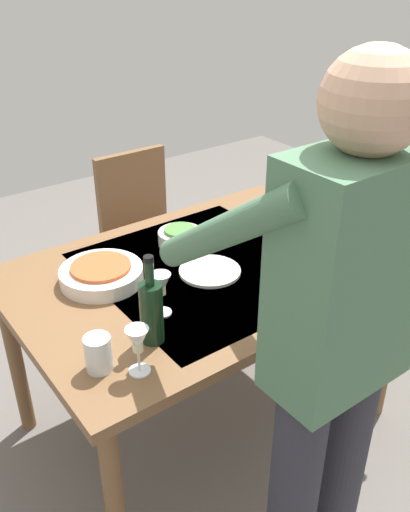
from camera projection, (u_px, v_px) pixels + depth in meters
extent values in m
plane|color=#66605B|center=(205.00, 418.00, 2.48)|extent=(6.00, 6.00, 0.00)
cube|color=brown|center=(205.00, 272.00, 2.10)|extent=(1.44, 0.99, 0.04)
cube|color=#B2B7C1|center=(205.00, 268.00, 2.10)|extent=(0.79, 0.84, 0.00)
cylinder|color=brown|center=(256.00, 264.00, 2.93)|extent=(0.06, 0.06, 0.74)
cylinder|color=brown|center=(15.00, 360.00, 2.26)|extent=(0.06, 0.06, 0.74)
cylinder|color=brown|center=(388.00, 346.00, 2.33)|extent=(0.06, 0.06, 0.74)
cylinder|color=brown|center=(116.00, 508.00, 1.66)|extent=(0.06, 0.06, 0.74)
cube|color=#523019|center=(152.00, 246.00, 2.94)|extent=(0.40, 0.40, 0.04)
cube|color=brown|center=(132.00, 193.00, 2.94)|extent=(0.40, 0.04, 0.45)
cylinder|color=brown|center=(163.00, 261.00, 3.25)|extent=(0.04, 0.04, 0.43)
cylinder|color=brown|center=(112.00, 279.00, 3.08)|extent=(0.04, 0.04, 0.43)
cylinder|color=brown|center=(197.00, 286.00, 3.02)|extent=(0.04, 0.04, 0.43)
cylinder|color=brown|center=(143.00, 307.00, 2.84)|extent=(0.04, 0.04, 0.43)
cylinder|color=#2D2D38|center=(292.00, 508.00, 1.58)|extent=(0.14, 0.14, 0.88)
cylinder|color=#2D2D38|center=(339.00, 474.00, 1.69)|extent=(0.14, 0.14, 0.88)
cube|color=#4C7556|center=(348.00, 277.00, 1.27)|extent=(0.36, 0.20, 0.60)
sphere|color=tan|center=(374.00, 102.00, 1.08)|extent=(0.22, 0.22, 0.22)
cylinder|color=#4C7556|center=(226.00, 231.00, 1.31)|extent=(0.08, 0.52, 0.40)
cylinder|color=#4C7556|center=(325.00, 197.00, 1.49)|extent=(0.08, 0.52, 0.40)
cylinder|color=black|center=(152.00, 313.00, 1.66)|extent=(0.07, 0.07, 0.20)
cylinder|color=black|center=(149.00, 273.00, 1.59)|extent=(0.03, 0.03, 0.08)
cylinder|color=black|center=(148.00, 259.00, 1.57)|extent=(0.03, 0.03, 0.02)
cylinder|color=white|center=(162.00, 312.00, 1.83)|extent=(0.06, 0.06, 0.01)
cylinder|color=white|center=(162.00, 303.00, 1.82)|extent=(0.01, 0.01, 0.07)
cone|color=white|center=(161.00, 284.00, 1.78)|extent=(0.07, 0.07, 0.07)
cylinder|color=beige|center=(161.00, 290.00, 1.79)|extent=(0.03, 0.03, 0.03)
cylinder|color=white|center=(140.00, 371.00, 1.58)|extent=(0.06, 0.06, 0.01)
cylinder|color=white|center=(139.00, 360.00, 1.56)|extent=(0.01, 0.01, 0.07)
cone|color=white|center=(137.00, 340.00, 1.53)|extent=(0.07, 0.07, 0.07)
cylinder|color=beige|center=(138.00, 346.00, 1.54)|extent=(0.03, 0.03, 0.03)
cylinder|color=silver|center=(264.00, 221.00, 2.34)|extent=(0.07, 0.07, 0.09)
cylinder|color=silver|center=(98.00, 353.00, 1.57)|extent=(0.08, 0.08, 0.11)
cylinder|color=silver|center=(329.00, 280.00, 1.92)|extent=(0.07, 0.07, 0.11)
cylinder|color=white|center=(102.00, 275.00, 2.00)|extent=(0.30, 0.30, 0.05)
cylinder|color=#C6562D|center=(101.00, 269.00, 1.98)|extent=(0.22, 0.22, 0.03)
cylinder|color=white|center=(180.00, 238.00, 2.25)|extent=(0.18, 0.18, 0.05)
cylinder|color=#4C843D|center=(180.00, 233.00, 2.24)|extent=(0.13, 0.13, 0.03)
cylinder|color=white|center=(210.00, 271.00, 2.06)|extent=(0.23, 0.23, 0.01)
cube|color=silver|center=(301.00, 263.00, 2.12)|extent=(0.07, 0.20, 0.00)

